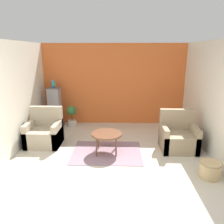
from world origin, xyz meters
TOP-DOWN VIEW (x-y plane):
  - ground_plane at (0.00, 0.00)m, footprint 20.00×20.00m
  - wall_back_accent at (0.00, 3.79)m, footprint 4.66×0.06m
  - wall_left at (-2.30, 1.88)m, footprint 0.06×3.76m
  - wall_right at (2.30, 1.88)m, footprint 0.06×3.76m
  - area_rug at (-0.11, 1.50)m, footprint 1.64×1.28m
  - coffee_table at (-0.11, 1.50)m, footprint 0.72×0.72m
  - armchair_left at (-1.75, 1.95)m, footprint 0.84×0.75m
  - armchair_right at (1.63, 1.76)m, footprint 0.84×0.75m
  - birdcage at (-1.85, 3.37)m, footprint 0.45×0.45m
  - parrot at (-1.85, 3.37)m, footprint 0.12×0.21m
  - potted_plant at (-1.34, 3.39)m, footprint 0.32×0.29m
  - wicker_basket at (1.92, 0.51)m, footprint 0.41×0.41m

SIDE VIEW (x-z plane):
  - ground_plane at x=0.00m, z-range 0.00..0.00m
  - area_rug at x=-0.11m, z-range 0.00..0.01m
  - wicker_basket at x=1.92m, z-range 0.01..0.32m
  - armchair_left at x=-1.75m, z-range -0.17..0.78m
  - armchair_right at x=1.63m, z-range -0.17..0.78m
  - potted_plant at x=-1.34m, z-range 0.05..0.72m
  - coffee_table at x=-0.11m, z-range 0.20..0.70m
  - birdcage at x=-1.85m, z-range -0.02..1.23m
  - wall_back_accent at x=0.00m, z-range 0.00..2.59m
  - wall_left at x=-2.30m, z-range 0.00..2.59m
  - wall_right at x=2.30m, z-range 0.00..2.59m
  - parrot at x=-1.85m, z-range 1.24..1.49m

